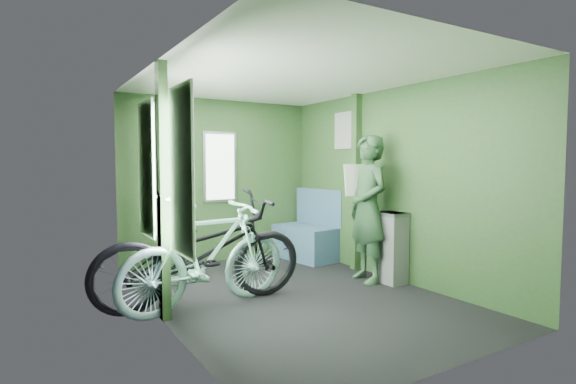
% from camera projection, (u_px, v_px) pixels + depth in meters
% --- Properties ---
extents(room, '(4.00, 4.02, 2.31)m').
position_uv_depth(room, '(288.00, 160.00, 4.69)').
color(room, black).
rests_on(room, ground).
extents(bicycle_black, '(2.15, 1.00, 1.20)m').
position_uv_depth(bicycle_black, '(203.00, 307.00, 4.40)').
color(bicycle_black, black).
rests_on(bicycle_black, ground).
extents(bicycle_mint, '(1.84, 0.87, 1.12)m').
position_uv_depth(bicycle_mint, '(208.00, 310.00, 4.30)').
color(bicycle_mint, '#90CEC0').
rests_on(bicycle_mint, ground).
extents(passenger, '(0.52, 0.71, 1.74)m').
position_uv_depth(passenger, '(368.00, 208.00, 5.31)').
color(passenger, '#27492B').
rests_on(passenger, ground).
extents(waste_box, '(0.24, 0.34, 0.83)m').
position_uv_depth(waste_box, '(391.00, 248.00, 5.26)').
color(waste_box, slate).
rests_on(waste_box, ground).
extents(bench_seat, '(0.66, 1.03, 1.02)m').
position_uv_depth(bench_seat, '(307.00, 238.00, 6.58)').
color(bench_seat, '#2B445C').
rests_on(bench_seat, ground).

